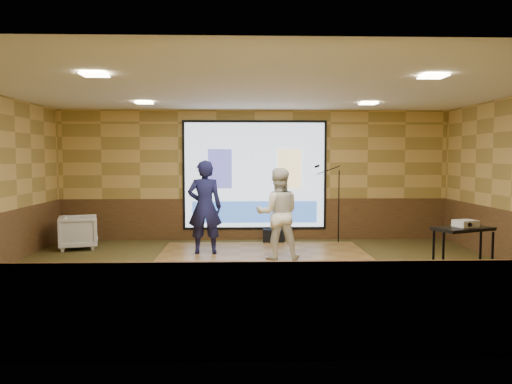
{
  "coord_description": "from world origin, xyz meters",
  "views": [
    {
      "loc": [
        -0.33,
        -8.04,
        1.91
      ],
      "look_at": [
        -0.05,
        0.74,
        1.3
      ],
      "focal_mm": 35.0,
      "sensor_mm": 36.0,
      "label": 1
    }
  ],
  "objects_px": {
    "projector_screen": "(255,176)",
    "projector": "(465,223)",
    "player_right": "(278,214)",
    "av_table": "(462,246)",
    "player_left": "(205,207)",
    "duffel_bag": "(274,236)",
    "mic_stand": "(336,222)",
    "banquet_chair": "(78,232)",
    "dance_floor": "(264,257)"
  },
  "relations": [
    {
      "from": "player_left",
      "to": "banquet_chair",
      "type": "relative_size",
      "value": 2.38
    },
    {
      "from": "banquet_chair",
      "to": "projector",
      "type": "bearing_deg",
      "value": -132.78
    },
    {
      "from": "dance_floor",
      "to": "player_left",
      "type": "relative_size",
      "value": 2.22
    },
    {
      "from": "player_left",
      "to": "projector",
      "type": "xyz_separation_m",
      "value": [
        4.0,
        -2.53,
        -0.0
      ]
    },
    {
      "from": "banquet_chair",
      "to": "player_right",
      "type": "bearing_deg",
      "value": -124.52
    },
    {
      "from": "projector",
      "to": "player_right",
      "type": "bearing_deg",
      "value": 124.76
    },
    {
      "from": "projector_screen",
      "to": "mic_stand",
      "type": "height_order",
      "value": "projector_screen"
    },
    {
      "from": "av_table",
      "to": "banquet_chair",
      "type": "bearing_deg",
      "value": 153.49
    },
    {
      "from": "dance_floor",
      "to": "mic_stand",
      "type": "distance_m",
      "value": 2.27
    },
    {
      "from": "projector_screen",
      "to": "av_table",
      "type": "bearing_deg",
      "value": -56.11
    },
    {
      "from": "dance_floor",
      "to": "banquet_chair",
      "type": "xyz_separation_m",
      "value": [
        -3.84,
        1.01,
        0.34
      ]
    },
    {
      "from": "player_left",
      "to": "dance_floor",
      "type": "bearing_deg",
      "value": 166.31
    },
    {
      "from": "projector_screen",
      "to": "player_left",
      "type": "distance_m",
      "value": 2.12
    },
    {
      "from": "dance_floor",
      "to": "player_right",
      "type": "height_order",
      "value": "player_right"
    },
    {
      "from": "duffel_bag",
      "to": "projector",
      "type": "bearing_deg",
      "value": -56.63
    },
    {
      "from": "av_table",
      "to": "duffel_bag",
      "type": "xyz_separation_m",
      "value": [
        -2.51,
        3.93,
        -0.46
      ]
    },
    {
      "from": "av_table",
      "to": "projector",
      "type": "bearing_deg",
      "value": 38.31
    },
    {
      "from": "projector_screen",
      "to": "dance_floor",
      "type": "bearing_deg",
      "value": -86.6
    },
    {
      "from": "dance_floor",
      "to": "projector",
      "type": "height_order",
      "value": "projector"
    },
    {
      "from": "player_right",
      "to": "mic_stand",
      "type": "xyz_separation_m",
      "value": [
        1.42,
        1.77,
        -0.38
      ]
    },
    {
      "from": "projector",
      "to": "mic_stand",
      "type": "bearing_deg",
      "value": 89.36
    },
    {
      "from": "dance_floor",
      "to": "av_table",
      "type": "relative_size",
      "value": 4.55
    },
    {
      "from": "projector_screen",
      "to": "duffel_bag",
      "type": "distance_m",
      "value": 1.45
    },
    {
      "from": "projector_screen",
      "to": "player_left",
      "type": "bearing_deg",
      "value": -120.0
    },
    {
      "from": "player_right",
      "to": "av_table",
      "type": "bearing_deg",
      "value": 141.09
    },
    {
      "from": "player_right",
      "to": "projector",
      "type": "distance_m",
      "value": 3.27
    },
    {
      "from": "player_left",
      "to": "av_table",
      "type": "height_order",
      "value": "player_left"
    },
    {
      "from": "projector_screen",
      "to": "duffel_bag",
      "type": "xyz_separation_m",
      "value": [
        0.42,
        -0.42,
        -1.32
      ]
    },
    {
      "from": "mic_stand",
      "to": "duffel_bag",
      "type": "xyz_separation_m",
      "value": [
        -1.37,
        0.16,
        -0.34
      ]
    },
    {
      "from": "mic_stand",
      "to": "player_right",
      "type": "bearing_deg",
      "value": -105.97
    },
    {
      "from": "player_left",
      "to": "player_right",
      "type": "xyz_separation_m",
      "value": [
        1.39,
        -0.57,
        -0.07
      ]
    },
    {
      "from": "dance_floor",
      "to": "banquet_chair",
      "type": "distance_m",
      "value": 3.99
    },
    {
      "from": "av_table",
      "to": "banquet_chair",
      "type": "height_order",
      "value": "av_table"
    },
    {
      "from": "projector_screen",
      "to": "mic_stand",
      "type": "xyz_separation_m",
      "value": [
        1.79,
        -0.58,
        -0.98
      ]
    },
    {
      "from": "banquet_chair",
      "to": "av_table",
      "type": "bearing_deg",
      "value": -133.26
    },
    {
      "from": "projector",
      "to": "player_left",
      "type": "bearing_deg",
      "value": 129.37
    },
    {
      "from": "projector",
      "to": "banquet_chair",
      "type": "bearing_deg",
      "value": 135.62
    },
    {
      "from": "projector_screen",
      "to": "dance_floor",
      "type": "relative_size",
      "value": 0.82
    },
    {
      "from": "player_left",
      "to": "player_right",
      "type": "distance_m",
      "value": 1.5
    },
    {
      "from": "player_right",
      "to": "duffel_bag",
      "type": "relative_size",
      "value": 3.49
    },
    {
      "from": "player_right",
      "to": "duffel_bag",
      "type": "height_order",
      "value": "player_right"
    },
    {
      "from": "duffel_bag",
      "to": "player_right",
      "type": "bearing_deg",
      "value": -91.6
    },
    {
      "from": "av_table",
      "to": "projector",
      "type": "xyz_separation_m",
      "value": [
        0.05,
        0.04,
        0.33
      ]
    },
    {
      "from": "banquet_chair",
      "to": "dance_floor",
      "type": "bearing_deg",
      "value": -121.55
    },
    {
      "from": "dance_floor",
      "to": "mic_stand",
      "type": "xyz_separation_m",
      "value": [
        1.66,
        1.47,
        0.48
      ]
    },
    {
      "from": "projector",
      "to": "banquet_chair",
      "type": "height_order",
      "value": "projector"
    },
    {
      "from": "player_left",
      "to": "av_table",
      "type": "bearing_deg",
      "value": 146.68
    },
    {
      "from": "av_table",
      "to": "duffel_bag",
      "type": "height_order",
      "value": "av_table"
    },
    {
      "from": "projector_screen",
      "to": "projector",
      "type": "relative_size",
      "value": 11.13
    },
    {
      "from": "player_left",
      "to": "duffel_bag",
      "type": "xyz_separation_m",
      "value": [
        1.44,
        1.36,
        -0.79
      ]
    }
  ]
}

